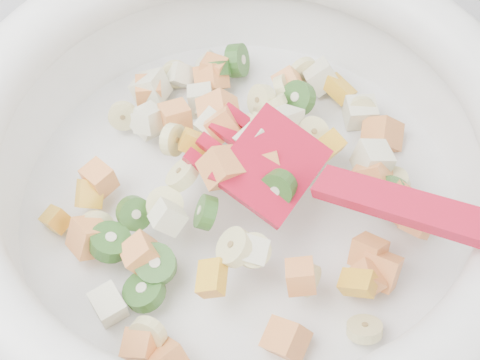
% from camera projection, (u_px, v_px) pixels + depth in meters
% --- Properties ---
extents(mixing_bowl, '(0.48, 0.41, 0.15)m').
position_uv_depth(mixing_bowl, '(241.00, 168.00, 0.51)').
color(mixing_bowl, white).
rests_on(mixing_bowl, counter).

